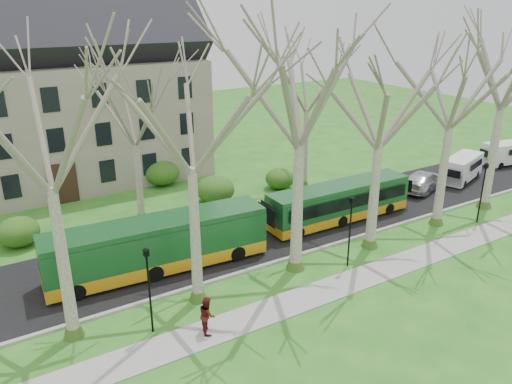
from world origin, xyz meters
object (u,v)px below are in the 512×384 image
Objects in this scene: bus_follow at (339,202)px; van_b at (508,154)px; sedan at (424,180)px; van_a at (462,169)px; bus_lead at (158,244)px; pedestrian_b at (207,315)px.

bus_follow is 2.20× the size of van_b.
van_a is (4.50, -0.22, 0.32)m from sedan.
bus_lead is 27.97m from van_a.
bus_follow is (13.38, 0.00, -0.20)m from bus_lead.
bus_follow is 15.26m from pedestrian_b.
sedan is 1.07× the size of van_a.
van_a is at bearing 5.82° from bus_lead.
van_b is at bearing 5.11° from bus_follow.
van_b is (7.68, 0.72, -0.00)m from van_a.
bus_follow is 10.15m from sedan.
van_b is at bearing 6.57° from bus_lead.
bus_follow is 5.97× the size of pedestrian_b.
sedan is 12.19m from van_b.
van_b is (12.18, 0.50, 0.32)m from sedan.
pedestrian_b is (-13.67, -6.78, -0.45)m from bus_follow.
bus_lead reaches higher than bus_follow.
sedan is at bearing 6.71° from bus_lead.
van_b is at bearing -62.34° from pedestrian_b.
pedestrian_b is at bearing -152.71° from bus_follow.
van_a is at bearing -60.28° from pedestrian_b.
bus_lead reaches higher than van_b.
van_b reaches higher than sedan.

